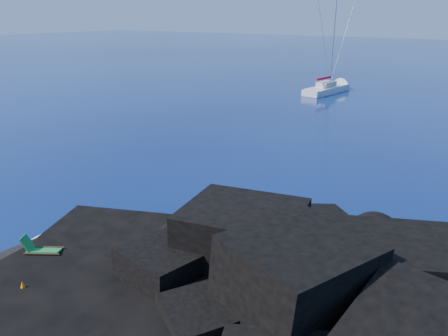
{
  "coord_description": "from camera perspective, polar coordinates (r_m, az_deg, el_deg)",
  "views": [
    {
      "loc": [
        18.75,
        -8.6,
        10.87
      ],
      "look_at": [
        5.0,
        12.01,
        2.0
      ],
      "focal_mm": 35.0,
      "sensor_mm": 36.0,
      "label": 1
    }
  ],
  "objects": [
    {
      "name": "headland",
      "position": [
        16.91,
        6.0,
        -20.45
      ],
      "size": [
        24.0,
        24.0,
        3.6
      ],
      "primitive_type": null,
      "color": "black",
      "rests_on": "ground"
    },
    {
      "name": "beach",
      "position": [
        20.1,
        -20.45,
        -14.45
      ],
      "size": [
        9.08,
        6.86,
        0.7
      ],
      "primitive_type": "cube",
      "rotation": [
        0.0,
        0.0,
        -0.1
      ],
      "color": "black",
      "rests_on": "ground"
    },
    {
      "name": "surf_foam",
      "position": [
        22.19,
        -10.25,
        -9.99
      ],
      "size": [
        10.0,
        8.0,
        0.06
      ],
      "primitive_type": null,
      "color": "white",
      "rests_on": "ground"
    },
    {
      "name": "sailboat",
      "position": [
        65.06,
        13.36,
        9.56
      ],
      "size": [
        4.44,
        12.82,
        13.18
      ],
      "primitive_type": null,
      "rotation": [
        0.0,
        0.0,
        -0.15
      ],
      "color": "silver",
      "rests_on": "ground"
    },
    {
      "name": "deck_chair",
      "position": [
        21.57,
        -22.5,
        -9.42
      ],
      "size": [
        1.79,
        1.49,
        1.14
      ],
      "primitive_type": null,
      "rotation": [
        0.0,
        0.0,
        0.56
      ],
      "color": "#1B7B39",
      "rests_on": "beach"
    },
    {
      "name": "towel",
      "position": [
        18.74,
        -21.49,
        -15.92
      ],
      "size": [
        2.33,
        1.41,
        0.06
      ],
      "primitive_type": "cube",
      "rotation": [
        0.0,
        0.0,
        0.18
      ],
      "color": "silver",
      "rests_on": "beach"
    },
    {
      "name": "sunbather",
      "position": [
        18.66,
        -21.55,
        -15.56
      ],
      "size": [
        1.77,
        0.72,
        0.23
      ],
      "primitive_type": null,
      "rotation": [
        0.0,
        0.0,
        0.18
      ],
      "color": "#AE705B",
      "rests_on": "towel"
    },
    {
      "name": "marker_cone",
      "position": [
        19.54,
        -24.77,
        -13.97
      ],
      "size": [
        0.46,
        0.46,
        0.56
      ],
      "primitive_type": "cone",
      "rotation": [
        0.0,
        0.0,
        -0.31
      ],
      "color": "orange",
      "rests_on": "beach"
    }
  ]
}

